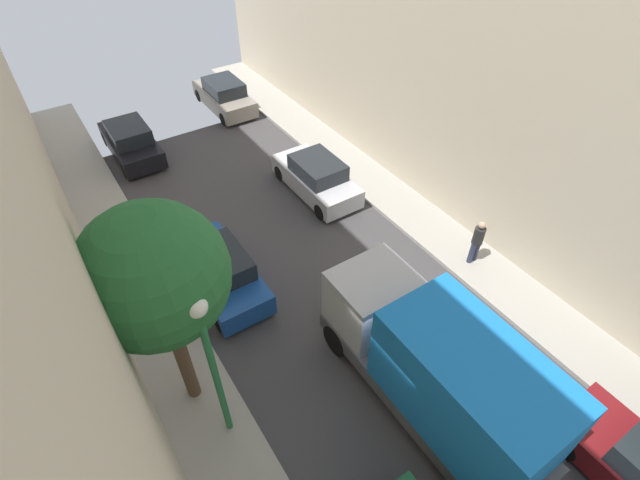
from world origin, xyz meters
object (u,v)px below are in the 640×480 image
(parked_car_left_2, at_px, (220,271))
(delivery_truck, at_px, (439,370))
(parked_car_right_3, at_px, (224,96))
(lamp_post, at_px, (209,351))
(parked_car_left_3, at_px, (131,142))
(pedestrian, at_px, (477,241))
(parked_car_right_2, at_px, (316,177))
(street_tree_2, at_px, (154,277))

(parked_car_left_2, height_order, delivery_truck, delivery_truck)
(parked_car_right_3, bearing_deg, lamp_post, -114.66)
(parked_car_left_2, distance_m, parked_car_left_3, 9.50)
(parked_car_left_3, relative_size, pedestrian, 2.44)
(pedestrian, bearing_deg, parked_car_right_3, 98.32)
(parked_car_right_2, xyz_separation_m, delivery_truck, (-2.70, -9.51, 1.07))
(delivery_truck, bearing_deg, street_tree_2, 143.37)
(delivery_truck, distance_m, lamp_post, 5.41)
(parked_car_left_2, relative_size, street_tree_2, 0.69)
(parked_car_right_3, bearing_deg, street_tree_2, -117.87)
(parked_car_left_3, height_order, lamp_post, lamp_post)
(parked_car_left_3, xyz_separation_m, pedestrian, (7.61, -13.24, 0.35))
(parked_car_right_3, xyz_separation_m, pedestrian, (2.21, -15.10, 0.35))
(parked_car_left_3, bearing_deg, parked_car_left_2, -90.00)
(parked_car_right_3, relative_size, lamp_post, 0.85)
(parked_car_left_3, distance_m, lamp_post, 14.43)
(parked_car_left_2, distance_m, street_tree_2, 5.54)
(parked_car_left_2, height_order, parked_car_right_2, same)
(delivery_truck, height_order, lamp_post, lamp_post)
(pedestrian, xyz_separation_m, street_tree_2, (-9.88, 0.59, 3.59))
(street_tree_2, bearing_deg, parked_car_left_2, 54.23)
(delivery_truck, bearing_deg, parked_car_right_2, 74.15)
(parked_car_right_2, relative_size, pedestrian, 2.44)
(parked_car_right_3, height_order, street_tree_2, street_tree_2)
(pedestrian, bearing_deg, lamp_post, -175.20)
(parked_car_left_2, relative_size, lamp_post, 0.85)
(delivery_truck, bearing_deg, parked_car_right_3, 81.57)
(street_tree_2, bearing_deg, delivery_truck, -36.63)
(street_tree_2, distance_m, lamp_post, 1.88)
(street_tree_2, bearing_deg, parked_car_left_3, 79.82)
(parked_car_right_2, height_order, pedestrian, pedestrian)
(parked_car_left_3, bearing_deg, parked_car_right_2, -51.72)
(parked_car_right_2, xyz_separation_m, street_tree_2, (-7.67, -5.81, 3.95))
(parked_car_right_2, height_order, delivery_truck, delivery_truck)
(parked_car_right_3, bearing_deg, parked_car_left_3, -161.02)
(delivery_truck, bearing_deg, pedestrian, 32.35)
(delivery_truck, xyz_separation_m, pedestrian, (4.91, 3.11, -0.71))
(parked_car_right_2, relative_size, parked_car_right_3, 1.00)
(lamp_post, bearing_deg, delivery_truck, -26.67)
(parked_car_left_3, xyz_separation_m, parked_car_right_3, (5.40, 1.86, 0.00))
(street_tree_2, bearing_deg, pedestrian, -3.41)
(parked_car_left_2, xyz_separation_m, street_tree_2, (-2.27, -3.15, 3.95))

